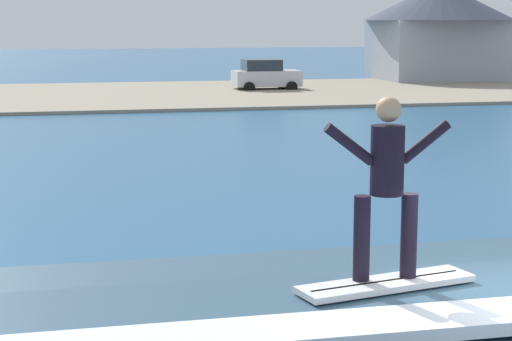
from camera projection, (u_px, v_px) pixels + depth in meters
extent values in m
cube|color=#35566C|center=(387.00, 301.00, 8.46)|extent=(8.86, 1.68, 0.15)
cube|color=white|center=(419.00, 323.00, 7.73)|extent=(9.38, 0.67, 0.12)
cube|color=white|center=(386.00, 284.00, 8.58)|extent=(1.84, 0.80, 0.06)
cube|color=black|center=(386.00, 281.00, 8.57)|extent=(1.61, 0.38, 0.01)
cylinder|color=black|center=(362.00, 238.00, 8.52)|extent=(0.16, 0.16, 0.82)
cylinder|color=black|center=(409.00, 236.00, 8.63)|extent=(0.16, 0.16, 0.82)
cylinder|color=black|center=(387.00, 160.00, 8.45)|extent=(0.32, 0.32, 0.66)
sphere|color=tan|center=(388.00, 109.00, 8.37)|extent=(0.24, 0.24, 0.24)
cylinder|color=black|center=(349.00, 144.00, 8.34)|extent=(0.50, 0.10, 0.41)
cylinder|color=black|center=(425.00, 142.00, 8.51)|extent=(0.50, 0.10, 0.41)
cube|color=gray|center=(130.00, 95.00, 49.21)|extent=(120.00, 18.49, 0.16)
cube|color=silver|center=(266.00, 78.00, 52.38)|extent=(3.85, 1.92, 0.90)
cube|color=#262D38|center=(262.00, 65.00, 52.19)|extent=(2.12, 1.73, 0.64)
cylinder|color=black|center=(283.00, 84.00, 53.70)|extent=(0.64, 0.22, 0.64)
cylinder|color=black|center=(292.00, 87.00, 51.76)|extent=(0.64, 0.22, 0.64)
cylinder|color=black|center=(242.00, 85.00, 53.14)|extent=(0.64, 0.22, 0.64)
cylinder|color=black|center=(249.00, 88.00, 51.20)|extent=(0.64, 0.22, 0.64)
cube|color=#9EA3AD|center=(438.00, 51.00, 61.12)|extent=(8.21, 6.51, 4.11)
cone|color=#383D4C|center=(439.00, 1.00, 60.58)|extent=(10.18, 10.18, 2.50)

